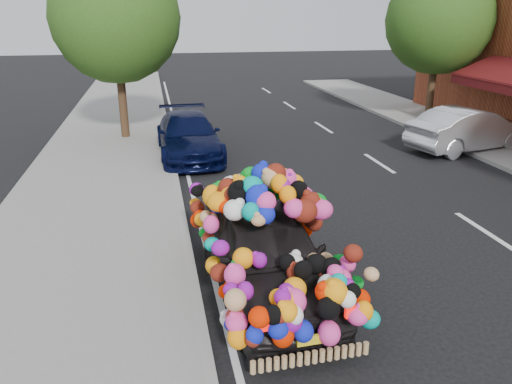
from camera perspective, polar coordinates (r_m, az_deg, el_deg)
ground at (r=9.49m, az=6.74°, el=-6.36°), size 100.00×100.00×0.00m
sidewalk at (r=9.16m, az=-20.01°, el=-8.09°), size 4.00×60.00×0.12m
kerb at (r=9.05m, az=-7.65°, el=-7.31°), size 0.15×60.00×0.13m
lane_markings at (r=11.10m, az=24.74°, el=-4.13°), size 6.00×50.00×0.01m
tree_near_sidewalk at (r=17.59m, az=-15.80°, el=18.62°), size 4.20×4.20×6.13m
tree_far_b at (r=21.04m, az=20.20°, el=17.89°), size 4.00×4.00×5.90m
plush_art_car at (r=7.62m, az=1.13°, el=-4.55°), size 2.15×4.26×2.00m
navy_sedan at (r=15.43m, az=-7.72°, el=6.42°), size 1.90×4.48×1.29m
silver_hatchback at (r=17.34m, az=23.18°, el=6.62°), size 4.39×2.39×1.37m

